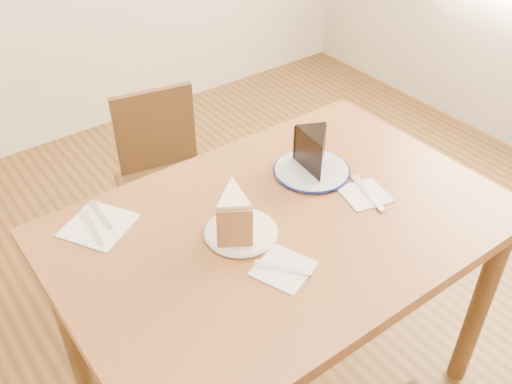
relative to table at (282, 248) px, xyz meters
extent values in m
cube|color=#572F17|center=(0.00, 0.00, 0.08)|extent=(1.20, 0.80, 0.04)
cylinder|color=#3A2111|center=(0.54, -0.34, -0.30)|extent=(0.06, 0.06, 0.71)
cylinder|color=#3A2111|center=(-0.54, 0.34, -0.30)|extent=(0.06, 0.06, 0.71)
cylinder|color=#3A2111|center=(0.54, 0.34, -0.30)|extent=(0.06, 0.06, 0.71)
cube|color=#331E0F|center=(0.04, 0.71, -0.25)|extent=(0.44, 0.44, 0.04)
cylinder|color=#331E0F|center=(0.22, 0.83, -0.46)|extent=(0.03, 0.03, 0.38)
cylinder|color=#331E0F|center=(-0.09, 0.89, -0.46)|extent=(0.03, 0.03, 0.38)
cylinder|color=#331E0F|center=(0.16, 0.52, -0.46)|extent=(0.03, 0.03, 0.38)
cylinder|color=#331E0F|center=(-0.15, 0.59, -0.46)|extent=(0.03, 0.03, 0.38)
cube|color=#331E0F|center=(0.07, 0.87, -0.07)|extent=(0.31, 0.09, 0.33)
cylinder|color=white|center=(-0.12, 0.02, 0.10)|extent=(0.18, 0.18, 0.01)
cylinder|color=silver|center=(0.21, 0.12, 0.10)|extent=(0.22, 0.22, 0.01)
cube|color=white|center=(-0.11, -0.14, 0.10)|extent=(0.16, 0.16, 0.00)
cube|color=white|center=(0.26, -0.05, 0.10)|extent=(0.15, 0.15, 0.00)
cube|color=white|center=(-0.41, 0.27, 0.10)|extent=(0.22, 0.22, 0.00)
cube|color=silver|center=(-0.11, -0.15, 0.10)|extent=(0.10, 0.12, 0.00)
cube|color=silver|center=(0.26, -0.05, 0.10)|extent=(0.07, 0.17, 0.00)
cube|color=silver|center=(-0.38, 0.30, 0.10)|extent=(0.02, 0.14, 0.00)
cube|color=silver|center=(-0.42, 0.27, 0.10)|extent=(0.03, 0.16, 0.00)
camera|label=1|loc=(-0.75, -0.89, 1.09)|focal=40.00mm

